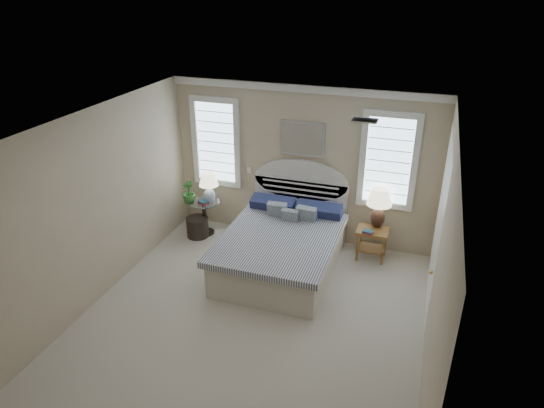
{
  "coord_description": "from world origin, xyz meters",
  "views": [
    {
      "loc": [
        1.94,
        -4.87,
        4.25
      ],
      "look_at": [
        -0.03,
        1.0,
        1.3
      ],
      "focal_mm": 32.0,
      "sensor_mm": 36.0,
      "label": 1
    }
  ],
  "objects": [
    {
      "name": "books_right",
      "position": [
        1.24,
        2.0,
        0.55
      ],
      "size": [
        0.19,
        0.15,
        0.05
      ],
      "rotation": [
        0.0,
        0.0,
        -0.2
      ],
      "color": "maroon",
      "rests_on": "nightstand_right"
    },
    {
      "name": "books_left",
      "position": [
        -1.62,
        1.98,
        0.65
      ],
      "size": [
        0.21,
        0.18,
        0.05
      ],
      "rotation": [
        0.0,
        0.0,
        -0.36
      ],
      "color": "maroon",
      "rests_on": "side_table_left"
    },
    {
      "name": "window_left",
      "position": [
        -1.55,
        2.48,
        1.6
      ],
      "size": [
        0.9,
        0.06,
        1.6
      ],
      "primitive_type": "cube",
      "color": "#ACC6DB",
      "rests_on": "wall_back"
    },
    {
      "name": "wall_right",
      "position": [
        2.25,
        0.0,
        1.35
      ],
      "size": [
        0.02,
        5.0,
        2.7
      ],
      "primitive_type": "cube",
      "color": "tan",
      "rests_on": "floor"
    },
    {
      "name": "painting",
      "position": [
        0.0,
        2.46,
        1.82
      ],
      "size": [
        0.74,
        0.04,
        0.58
      ],
      "primitive_type": "cube",
      "color": "silver",
      "rests_on": "wall_back"
    },
    {
      "name": "lamp_left",
      "position": [
        -1.55,
        2.08,
        0.96
      ],
      "size": [
        0.44,
        0.44,
        0.55
      ],
      "rotation": [
        0.0,
        0.0,
        0.4
      ],
      "color": "white",
      "rests_on": "side_table_left"
    },
    {
      "name": "crown_molding",
      "position": [
        0.0,
        2.46,
        2.64
      ],
      "size": [
        4.5,
        0.08,
        0.12
      ],
      "primitive_type": "cube",
      "color": "silver",
      "rests_on": "wall_back"
    },
    {
      "name": "window_right",
      "position": [
        1.4,
        2.48,
        1.6
      ],
      "size": [
        0.9,
        0.06,
        1.6
      ],
      "primitive_type": "cube",
      "color": "#ACC6DB",
      "rests_on": "wall_back"
    },
    {
      "name": "ceiling",
      "position": [
        0.0,
        0.0,
        2.7
      ],
      "size": [
        4.5,
        5.0,
        0.01
      ],
      "primitive_type": "cube",
      "color": "white",
      "rests_on": "wall_back"
    },
    {
      "name": "hvac_vent",
      "position": [
        1.2,
        0.8,
        2.68
      ],
      "size": [
        0.3,
        0.2,
        0.02
      ],
      "primitive_type": "cube",
      "color": "#B2B2B2",
      "rests_on": "ceiling"
    },
    {
      "name": "wall_back",
      "position": [
        0.0,
        2.5,
        1.35
      ],
      "size": [
        4.5,
        0.02,
        2.7
      ],
      "primitive_type": "cube",
      "color": "tan",
      "rests_on": "floor"
    },
    {
      "name": "side_table_left",
      "position": [
        -1.65,
        2.05,
        0.39
      ],
      "size": [
        0.56,
        0.56,
        0.63
      ],
      "color": "black",
      "rests_on": "floor"
    },
    {
      "name": "lamp_right",
      "position": [
        1.34,
        2.3,
        0.94
      ],
      "size": [
        0.49,
        0.49,
        0.67
      ],
      "rotation": [
        0.0,
        0.0,
        0.22
      ],
      "color": "black",
      "rests_on": "nightstand_right"
    },
    {
      "name": "wall_left",
      "position": [
        -2.25,
        0.0,
        1.35
      ],
      "size": [
        0.02,
        5.0,
        2.7
      ],
      "primitive_type": "cube",
      "color": "tan",
      "rests_on": "floor"
    },
    {
      "name": "floor",
      "position": [
        0.0,
        0.0,
        0.0
      ],
      "size": [
        4.5,
        5.0,
        0.01
      ],
      "primitive_type": "cube",
      "color": "#B4AC9A",
      "rests_on": "ground"
    },
    {
      "name": "nightstand_right",
      "position": [
        1.3,
        2.15,
        0.39
      ],
      "size": [
        0.5,
        0.4,
        0.53
      ],
      "color": "brown",
      "rests_on": "floor"
    },
    {
      "name": "floor_pot",
      "position": [
        -1.73,
        1.91,
        0.18
      ],
      "size": [
        0.52,
        0.52,
        0.36
      ],
      "primitive_type": "cylinder",
      "rotation": [
        0.0,
        0.0,
        0.41
      ],
      "color": "black",
      "rests_on": "floor"
    },
    {
      "name": "switch_plate",
      "position": [
        -0.95,
        2.48,
        1.15
      ],
      "size": [
        0.08,
        0.01,
        0.12
      ],
      "primitive_type": "cube",
      "color": "silver",
      "rests_on": "wall_back"
    },
    {
      "name": "potted_plant",
      "position": [
        -1.87,
        1.92,
        0.83
      ],
      "size": [
        0.29,
        0.29,
        0.41
      ],
      "primitive_type": "imported",
      "rotation": [
        0.0,
        0.0,
        -0.32
      ],
      "color": "#306729",
      "rests_on": "side_table_left"
    },
    {
      "name": "bed",
      "position": [
        0.0,
        1.46,
        0.39
      ],
      "size": [
        1.72,
        2.28,
        1.47
      ],
      "color": "beige",
      "rests_on": "floor"
    },
    {
      "name": "closet_door",
      "position": [
        2.23,
        1.2,
        1.2
      ],
      "size": [
        0.02,
        1.8,
        2.4
      ],
      "primitive_type": "cube",
      "color": "white",
      "rests_on": "floor"
    }
  ]
}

